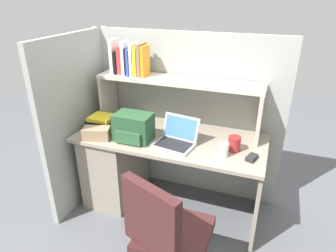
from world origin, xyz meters
name	(u,v)px	position (x,y,z in m)	size (l,w,h in m)	color
ground_plane	(170,205)	(0.00, 0.00, 0.00)	(8.00, 8.00, 0.00)	#595B60
desk	(131,161)	(-0.39, 0.00, 0.40)	(1.60, 0.70, 0.73)	gray
cubicle_partition_rear	(184,115)	(0.00, 0.38, 0.78)	(1.84, 0.05, 1.55)	#939991
cubicle_partition_left	(82,120)	(-0.85, -0.05, 0.78)	(0.05, 1.06, 1.55)	#939991
overhead_hutch	(178,90)	(0.00, 0.20, 1.08)	(1.44, 0.28, 0.45)	#B3A99C
reference_books_on_shelf	(130,60)	(-0.44, 0.20, 1.31)	(0.34, 0.18, 0.30)	white
laptop	(176,139)	(0.10, -0.11, 0.78)	(0.35, 0.31, 0.22)	#B7BABF
backpack	(133,128)	(-0.26, -0.16, 0.84)	(0.30, 0.23, 0.23)	#264C2D
computer_mouse	(252,158)	(0.69, -0.15, 0.75)	(0.06, 0.10, 0.03)	#262628
paper_cup	(223,150)	(0.48, -0.17, 0.78)	(0.08, 0.08, 0.11)	white
tissue_box	(97,133)	(-0.56, -0.25, 0.78)	(0.22, 0.12, 0.10)	#9E7F60
snack_canister	(234,144)	(0.55, -0.05, 0.79)	(0.10, 0.10, 0.12)	maroon
desk_book_stack	(103,122)	(-0.62, -0.06, 0.79)	(0.25, 0.20, 0.12)	white
office_chair	(168,247)	(0.29, -0.83, 0.39)	(0.53, 0.55, 0.93)	black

